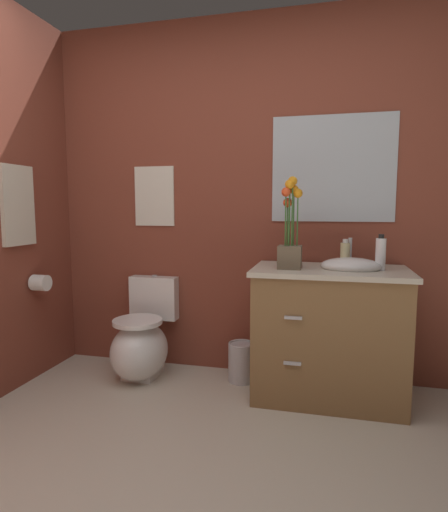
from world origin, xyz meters
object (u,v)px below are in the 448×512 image
object	(u,v)px
soap_bottle	(381,254)
wall_poster	(154,196)
lotion_bottle	(345,254)
toilet_paper_roll	(40,283)
hanging_towel	(18,206)
flower_vase	(290,236)
vanity_cabinet	(329,332)
wall_mirror	(333,169)
toilet	(142,343)
trash_bin	(241,362)

from	to	relation	value
soap_bottle	wall_poster	size ratio (longest dim) A/B	0.49
lotion_bottle	toilet_paper_roll	xyz separation A→B (m)	(-2.02, -0.31, -0.22)
hanging_towel	toilet_paper_roll	size ratio (longest dim) A/B	4.73
flower_vase	lotion_bottle	world-z (taller)	flower_vase
soap_bottle	toilet_paper_roll	bearing A→B (deg)	-175.61
vanity_cabinet	toilet_paper_roll	bearing A→B (deg)	-174.97
flower_vase	lotion_bottle	size ratio (longest dim) A/B	3.23
soap_bottle	wall_mirror	distance (m)	0.67
lotion_bottle	toilet_paper_roll	distance (m)	2.05
flower_vase	hanging_towel	distance (m)	1.76
toilet	soap_bottle	world-z (taller)	soap_bottle
flower_vase	hanging_towel	bearing A→B (deg)	-172.85
wall_mirror	hanging_towel	xyz separation A→B (m)	(-1.98, -0.57, -0.24)
vanity_cabinet	flower_vase	bearing A→B (deg)	-166.37
lotion_bottle	hanging_towel	xyz separation A→B (m)	(-2.07, -0.42, 0.31)
soap_bottle	toilet_paper_roll	distance (m)	2.24
wall_poster	hanging_towel	distance (m)	0.91
vanity_cabinet	lotion_bottle	bearing A→B (deg)	58.21
lotion_bottle	wall_mirror	distance (m)	0.58
toilet_paper_roll	flower_vase	bearing A→B (deg)	3.75
wall_mirror	lotion_bottle	bearing A→B (deg)	-60.26
soap_bottle	hanging_towel	world-z (taller)	hanging_towel
wall_mirror	trash_bin	bearing A→B (deg)	-162.34
toilet	toilet_paper_roll	xyz separation A→B (m)	(-0.65, -0.20, 0.44)
flower_vase	soap_bottle	size ratio (longest dim) A/B	2.59
vanity_cabinet	flower_vase	distance (m)	0.65
trash_bin	hanging_towel	bearing A→B (deg)	-164.57
flower_vase	trash_bin	world-z (taller)	flower_vase
flower_vase	soap_bottle	bearing A→B (deg)	6.43
trash_bin	toilet_paper_roll	xyz separation A→B (m)	(-1.35, -0.28, 0.54)
trash_bin	soap_bottle	bearing A→B (deg)	-7.30
toilet	vanity_cabinet	xyz separation A→B (m)	(1.28, -0.03, 0.18)
vanity_cabinet	hanging_towel	world-z (taller)	hanging_towel
lotion_bottle	hanging_towel	distance (m)	2.14
wall_poster	wall_mirror	size ratio (longest dim) A/B	0.54
trash_bin	wall_poster	distance (m)	1.35
toilet	trash_bin	distance (m)	0.71
flower_vase	soap_bottle	xyz separation A→B (m)	(0.53, 0.06, -0.10)
vanity_cabinet	soap_bottle	xyz separation A→B (m)	(0.28, 0.00, 0.50)
trash_bin	wall_mirror	size ratio (longest dim) A/B	0.34
vanity_cabinet	soap_bottle	distance (m)	0.57
vanity_cabinet	wall_poster	world-z (taller)	wall_poster
vanity_cabinet	trash_bin	size ratio (longest dim) A/B	3.69
trash_bin	hanging_towel	xyz separation A→B (m)	(-1.41, -0.39, 1.07)
soap_bottle	flower_vase	bearing A→B (deg)	-173.57
vanity_cabinet	trash_bin	distance (m)	0.66
toilet	toilet_paper_roll	size ratio (longest dim) A/B	6.27
vanity_cabinet	wall_mirror	distance (m)	1.07
trash_bin	lotion_bottle	bearing A→B (deg)	2.42
flower_vase	trash_bin	distance (m)	0.96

